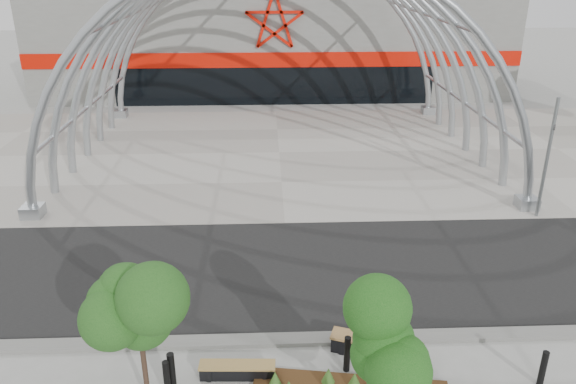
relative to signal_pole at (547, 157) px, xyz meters
name	(u,v)px	position (x,y,z in m)	size (l,w,h in m)	color
ground	(294,336)	(-10.08, -7.24, -2.53)	(140.00, 140.00, 0.00)	#969691
road	(289,270)	(-10.08, -3.74, -2.52)	(140.00, 7.00, 0.02)	black
forecourt	(279,153)	(-10.08, 8.26, -2.51)	(60.00, 17.00, 0.04)	#9F9990
kerb	(294,340)	(-10.08, -7.49, -2.47)	(60.00, 0.50, 0.12)	slate
arena_building	(273,33)	(-10.08, 26.21, 1.46)	(34.00, 15.24, 8.00)	slate
vault_canopy	(279,153)	(-10.08, 8.26, -2.51)	(20.80, 15.80, 20.36)	#9FA5A9
signal_pole	(547,157)	(0.00, 0.00, 0.00)	(0.38, 0.66, 4.84)	slate
street_tree_0	(137,302)	(-13.61, -9.56, 0.21)	(1.67, 1.67, 3.82)	black
street_tree_1	(377,345)	(-8.64, -10.96, 0.02)	(1.50, 1.50, 3.55)	#332519
bench_0	(237,371)	(-11.56, -8.82, -2.34)	(1.89, 0.49, 0.39)	black
bench_1	(376,348)	(-8.00, -8.16, -2.29)	(2.39, 1.29, 0.49)	black
bollard_0	(172,373)	(-13.07, -9.26, -1.98)	(0.18, 0.18, 1.10)	black
bollard_1	(167,379)	(-13.17, -9.41, -2.03)	(0.16, 0.16, 1.00)	black
bollard_2	(347,354)	(-8.84, -8.69, -2.03)	(0.16, 0.16, 1.00)	black
bollard_3	(403,375)	(-7.63, -9.51, -2.01)	(0.16, 0.16, 1.03)	black
bollard_4	(543,369)	(-4.21, -9.40, -2.04)	(0.16, 0.16, 0.98)	black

